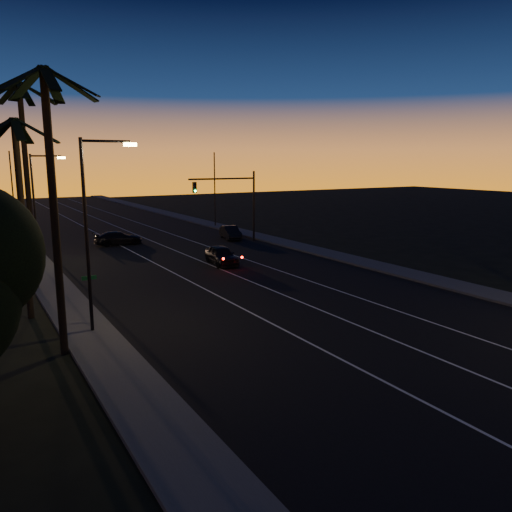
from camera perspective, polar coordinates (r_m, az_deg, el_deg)
road at (r=37.58m, az=-5.06°, el=-1.48°), size 20.00×170.00×0.01m
sidewalk_left at (r=34.41m, az=-22.16°, el=-3.27°), size 2.40×170.00×0.16m
sidewalk_right at (r=43.47m, az=8.38°, el=0.23°), size 2.40×170.00×0.16m
lane_stripe_left at (r=36.42m, az=-9.32°, el=-1.95°), size 0.12×160.00×0.01m
lane_stripe_mid at (r=37.79m, az=-4.37°, el=-1.38°), size 0.12×160.00×0.01m
lane_stripe_right at (r=39.42m, az=0.19°, el=-0.83°), size 0.12×160.00×0.01m
palm_near at (r=21.43m, az=-22.29°, el=7.60°), size 4.25×4.16×11.53m
palm_mid at (r=27.35m, az=-25.31°, el=6.17°), size 4.25×4.16×10.03m
palm_far at (r=33.37m, az=-24.80°, el=9.21°), size 4.25×4.16×12.53m
streetlight_left_near at (r=23.87m, az=-18.20°, el=3.89°), size 2.55×0.26×9.00m
streetlight_left_far at (r=41.59m, az=-23.63°, el=5.89°), size 2.55×0.26×8.50m
street_sign at (r=25.47m, az=-18.43°, el=-4.12°), size 0.70×0.06×2.60m
signal_mast at (r=48.97m, az=-2.65°, el=7.06°), size 7.10×0.41×7.00m
signal_post at (r=43.91m, az=-22.21°, el=3.36°), size 0.28×0.37×4.20m
far_pole_left at (r=58.47m, az=-26.02°, el=6.32°), size 0.14×0.14×9.00m
far_pole_right at (r=61.42m, az=-4.74°, el=7.53°), size 0.14×0.14×9.00m
lead_car at (r=39.02m, az=-3.96°, el=0.10°), size 2.29×4.95×1.46m
right_car at (r=51.68m, az=-2.93°, el=2.69°), size 2.30×4.34×1.36m
cross_car at (r=49.86m, az=-15.47°, el=1.99°), size 4.54×1.88×1.31m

